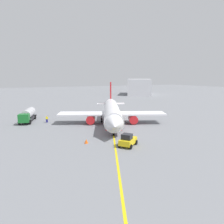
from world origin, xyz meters
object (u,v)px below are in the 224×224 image
object	(u,v)px
safety_cone_nose	(86,141)
fuel_tanker	(28,115)
pushback_tug	(128,140)
refueling_worker	(47,119)
airplane	(112,113)

from	to	relation	value
safety_cone_nose	fuel_tanker	bearing A→B (deg)	-162.90
pushback_tug	refueling_worker	bearing A→B (deg)	-160.51
pushback_tug	safety_cone_nose	size ratio (longest dim) A/B	5.52
airplane	safety_cone_nose	distance (m)	16.39
fuel_tanker	safety_cone_nose	distance (m)	25.25
safety_cone_nose	pushback_tug	bearing A→B (deg)	51.37
refueling_worker	safety_cone_nose	distance (m)	20.89
airplane	refueling_worker	bearing A→B (deg)	-121.47
fuel_tanker	pushback_tug	xyz separation A→B (m)	(28.65, 13.10, -0.72)
fuel_tanker	pushback_tug	size ratio (longest dim) A/B	2.63
pushback_tug	refueling_worker	world-z (taller)	pushback_tug
pushback_tug	safety_cone_nose	xyz separation A→B (m)	(-4.54, -5.69, -0.64)
pushback_tug	safety_cone_nose	bearing A→B (deg)	-128.63
airplane	pushback_tug	bearing A→B (deg)	-17.76
pushback_tug	refueling_worker	xyz separation A→B (m)	(-25.18, -8.91, -0.19)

